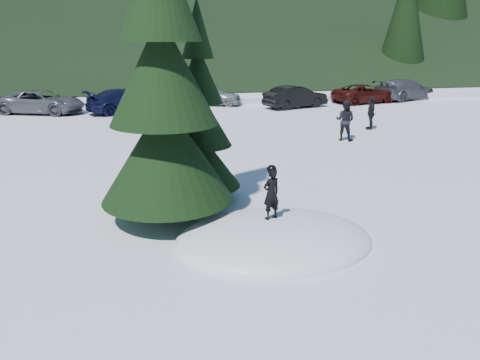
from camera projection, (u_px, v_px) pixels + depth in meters
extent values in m
plane|color=white|center=(274.00, 241.00, 10.46)|extent=(200.00, 200.00, 0.00)
ellipsoid|color=white|center=(274.00, 241.00, 10.46)|extent=(4.48, 3.52, 0.96)
cylinder|color=black|center=(168.00, 193.00, 11.50)|extent=(0.38, 0.38, 1.40)
cone|color=black|center=(166.00, 150.00, 11.18)|extent=(3.20, 3.20, 2.46)
cone|color=black|center=(162.00, 70.00, 10.64)|extent=(2.54, 2.54, 2.46)
cylinder|color=black|center=(201.00, 182.00, 13.07)|extent=(0.26, 0.26, 1.00)
cone|color=black|center=(200.00, 159.00, 12.87)|extent=(2.20, 2.20, 1.52)
cone|color=black|center=(199.00, 118.00, 12.54)|extent=(1.75, 1.75, 1.52)
cone|color=black|center=(198.00, 74.00, 12.21)|extent=(1.29, 1.29, 1.52)
cone|color=black|center=(197.00, 28.00, 11.87)|extent=(0.84, 0.84, 1.52)
imported|color=black|center=(271.00, 194.00, 10.31)|extent=(0.50, 0.42, 1.17)
imported|color=black|center=(345.00, 120.00, 20.58)|extent=(1.10, 1.08, 1.79)
imported|color=black|center=(371.00, 113.00, 23.15)|extent=(0.65, 1.03, 1.63)
imported|color=#56585F|center=(42.00, 102.00, 28.07)|extent=(5.55, 4.01, 1.40)
imported|color=black|center=(128.00, 101.00, 28.35)|extent=(5.37, 3.56, 1.45)
imported|color=gray|center=(211.00, 95.00, 31.49)|extent=(4.37, 2.84, 1.38)
imported|color=black|center=(295.00, 97.00, 30.40)|extent=(4.58, 2.85, 1.42)
imported|color=#3B0E0A|center=(364.00, 94.00, 32.73)|extent=(5.02, 3.18, 1.29)
imported|color=#4B4C53|center=(404.00, 89.00, 34.39)|extent=(5.66, 4.01, 1.52)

